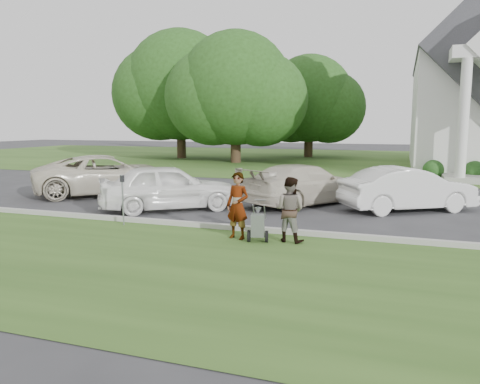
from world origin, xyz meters
The scene contains 15 objects.
ground centered at (0.00, 0.00, 0.00)m, with size 120.00×120.00×0.00m, color #333335.
grass_strip centered at (0.00, -3.00, 0.01)m, with size 80.00×7.00×0.01m, color #2D4F1B.
church_lawn centered at (0.00, 27.00, 0.01)m, with size 80.00×30.00×0.01m, color #2D4F1B.
curb centered at (0.00, 0.55, 0.07)m, with size 80.00×0.18×0.15m, color #9E9E93.
tree_left centered at (-8.01, 21.99, 5.11)m, with size 10.63×8.40×9.71m.
tree_far centered at (-14.01, 24.99, 5.69)m, with size 11.64×9.20×10.73m.
tree_back centered at (-4.01, 29.99, 4.73)m, with size 9.61×7.60×8.89m.
striping_cart centered at (0.60, -0.48, 0.40)m, with size 0.62×1.07×0.94m.
person_left centered at (0.02, -0.34, 0.85)m, with size 0.62×0.40×1.69m, color #999999.
person_right centered at (1.32, -0.20, 0.80)m, with size 0.78×0.61×1.61m, color #999999.
parking_meter_near centered at (-3.62, 0.10, 0.93)m, with size 0.11×0.10×1.47m.
car_a centered at (-7.61, 5.12, 0.82)m, with size 2.71×5.87×1.63m, color beige.
car_b centered at (-3.56, 2.75, 0.79)m, with size 1.86×4.62×1.57m, color white.
car_c centered at (0.56, 5.35, 0.73)m, with size 2.05×5.05×1.46m, color beige.
car_d centered at (4.11, 5.20, 0.74)m, with size 1.56×4.48×1.48m, color silver.
Camera 1 is at (3.87, -11.27, 2.90)m, focal length 35.00 mm.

